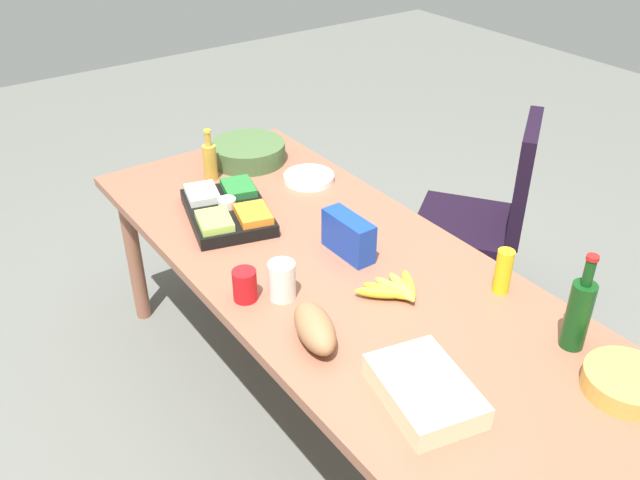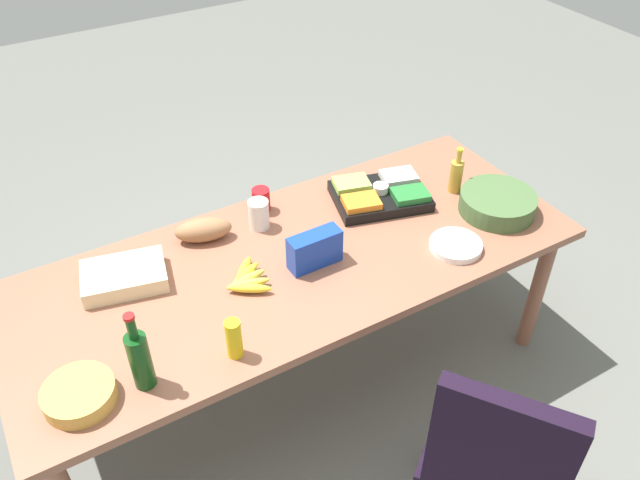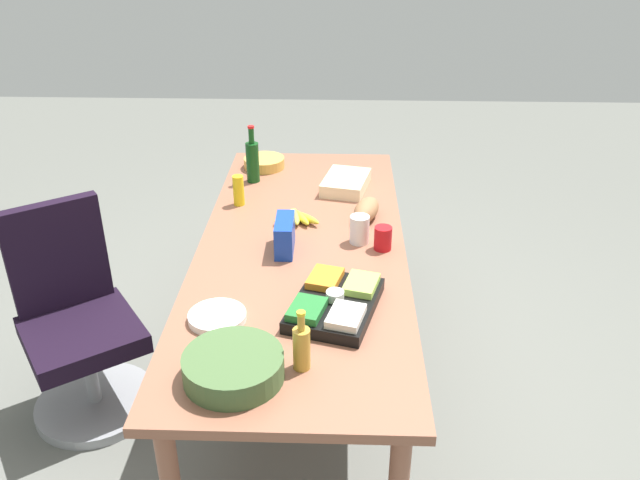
% 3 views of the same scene
% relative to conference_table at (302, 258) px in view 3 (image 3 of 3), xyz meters
% --- Properties ---
extents(ground_plane, '(10.00, 10.00, 0.00)m').
position_rel_conference_table_xyz_m(ground_plane, '(0.00, 0.00, -0.68)').
color(ground_plane, '#62645E').
extents(conference_table, '(2.37, 0.95, 0.75)m').
position_rel_conference_table_xyz_m(conference_table, '(0.00, 0.00, 0.00)').
color(conference_table, '#915943').
rests_on(conference_table, ground).
extents(office_chair, '(0.67, 0.67, 0.99)m').
position_rel_conference_table_xyz_m(office_chair, '(0.24, -1.01, -0.30)').
color(office_chair, gray).
rests_on(office_chair, ground).
extents(chip_bowl, '(0.28, 0.28, 0.06)m').
position_rel_conference_table_xyz_m(chip_bowl, '(-0.95, -0.27, 0.10)').
color(chip_bowl, gold).
rests_on(chip_bowl, conference_table).
extents(banana_bunch, '(0.18, 0.24, 0.04)m').
position_rel_conference_table_xyz_m(banana_bunch, '(-0.24, -0.04, 0.10)').
color(banana_bunch, yellow).
rests_on(banana_bunch, conference_table).
extents(dressing_bottle, '(0.07, 0.07, 0.23)m').
position_rel_conference_table_xyz_m(dressing_bottle, '(0.88, 0.05, 0.16)').
color(dressing_bottle, gold).
rests_on(dressing_bottle, conference_table).
extents(sheet_cake, '(0.36, 0.28, 0.07)m').
position_rel_conference_table_xyz_m(sheet_cake, '(-0.65, 0.20, 0.11)').
color(sheet_cake, beige).
rests_on(sheet_cake, conference_table).
extents(wine_bottle, '(0.08, 0.08, 0.32)m').
position_rel_conference_table_xyz_m(wine_bottle, '(-0.74, -0.31, 0.19)').
color(wine_bottle, '#104115').
rests_on(wine_bottle, conference_table).
extents(red_solo_cup, '(0.09, 0.09, 0.11)m').
position_rel_conference_table_xyz_m(red_solo_cup, '(0.03, 0.37, 0.13)').
color(red_solo_cup, red).
rests_on(red_solo_cup, conference_table).
extents(veggie_tray, '(0.48, 0.40, 0.09)m').
position_rel_conference_table_xyz_m(veggie_tray, '(0.53, 0.16, 0.11)').
color(veggie_tray, black).
rests_on(veggie_tray, conference_table).
extents(mayo_jar, '(0.11, 0.11, 0.13)m').
position_rel_conference_table_xyz_m(mayo_jar, '(-0.04, 0.27, 0.14)').
color(mayo_jar, white).
rests_on(mayo_jar, conference_table).
extents(paper_plate_stack, '(0.24, 0.24, 0.03)m').
position_rel_conference_table_xyz_m(paper_plate_stack, '(0.61, -0.28, 0.09)').
color(paper_plate_stack, white).
rests_on(paper_plate_stack, conference_table).
extents(salad_bowl, '(0.34, 0.34, 0.09)m').
position_rel_conference_table_xyz_m(salad_bowl, '(0.94, -0.17, 0.12)').
color(salad_bowl, '#446236').
rests_on(salad_bowl, conference_table).
extents(mustard_bottle, '(0.06, 0.06, 0.16)m').
position_rel_conference_table_xyz_m(mustard_bottle, '(-0.43, -0.35, 0.15)').
color(mustard_bottle, yellow).
rests_on(mustard_bottle, conference_table).
extents(chip_bag_blue, '(0.22, 0.08, 0.15)m').
position_rel_conference_table_xyz_m(chip_bag_blue, '(0.05, -0.07, 0.15)').
color(chip_bag_blue, '#173CAB').
rests_on(chip_bag_blue, conference_table).
extents(bread_loaf, '(0.26, 0.18, 0.10)m').
position_rel_conference_table_xyz_m(bread_loaf, '(-0.28, 0.30, 0.12)').
color(bread_loaf, '#996844').
rests_on(bread_loaf, conference_table).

